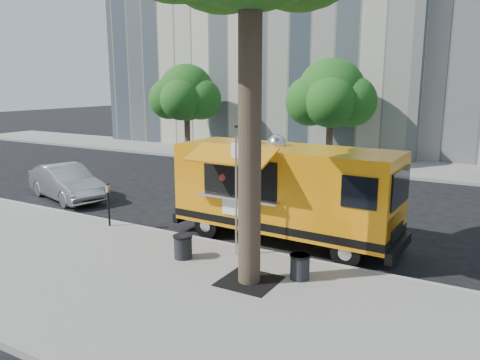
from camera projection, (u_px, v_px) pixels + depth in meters
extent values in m
plane|color=black|center=(217.00, 234.00, 13.86)|extent=(120.00, 120.00, 0.00)
cube|color=gray|center=(121.00, 280.00, 10.45)|extent=(60.00, 6.00, 0.15)
cube|color=#999993|center=(200.00, 240.00, 13.06)|extent=(60.00, 0.14, 0.16)
cube|color=gray|center=(351.00, 164.00, 25.32)|extent=(60.00, 5.00, 0.15)
cylinder|color=#33261C|center=(250.00, 133.00, 9.52)|extent=(0.48, 0.48, 6.50)
cube|color=black|center=(249.00, 281.00, 10.19)|extent=(1.20, 1.20, 0.02)
cylinder|color=#33261C|center=(187.00, 131.00, 28.87)|extent=(0.36, 0.36, 2.60)
sphere|color=#154B14|center=(186.00, 92.00, 28.39)|extent=(3.42, 3.42, 3.42)
cylinder|color=#33261C|center=(329.00, 139.00, 24.85)|extent=(0.36, 0.36, 2.60)
sphere|color=#154B14|center=(331.00, 93.00, 24.35)|extent=(3.60, 3.60, 3.60)
cylinder|color=silver|center=(236.00, 197.00, 11.45)|extent=(0.06, 0.06, 3.00)
cube|color=white|center=(236.00, 150.00, 11.22)|extent=(0.28, 0.02, 0.35)
cylinder|color=black|center=(109.00, 209.00, 14.03)|extent=(0.06, 0.06, 1.05)
cube|color=silver|center=(108.00, 189.00, 13.90)|extent=(0.10, 0.08, 0.22)
sphere|color=black|center=(107.00, 184.00, 13.88)|extent=(0.11, 0.11, 0.11)
cube|color=orange|center=(285.00, 187.00, 12.88)|extent=(6.19, 2.31, 2.21)
cube|color=black|center=(284.00, 218.00, 13.06)|extent=(6.21, 2.33, 0.21)
cube|color=black|center=(399.00, 247.00, 11.49)|extent=(0.26, 1.97, 0.28)
cube|color=black|center=(195.00, 211.00, 14.74)|extent=(0.26, 1.97, 0.28)
cube|color=black|center=(401.00, 188.00, 11.21)|extent=(0.12, 1.66, 0.89)
cylinder|color=black|center=(347.00, 252.00, 11.31)|extent=(0.76, 0.29, 0.75)
cylinder|color=black|center=(368.00, 233.00, 12.74)|extent=(0.76, 0.29, 0.75)
cylinder|color=black|center=(208.00, 225.00, 13.45)|extent=(0.76, 0.29, 0.75)
cylinder|color=black|center=(240.00, 211.00, 14.89)|extent=(0.76, 0.29, 0.75)
cube|color=black|center=(240.00, 177.00, 12.43)|extent=(2.26, 0.27, 0.99)
cube|color=silver|center=(237.00, 198.00, 12.41)|extent=(2.47, 0.45, 0.06)
cube|color=orange|center=(230.00, 155.00, 11.88)|extent=(2.39, 0.98, 0.40)
cube|color=white|center=(239.00, 208.00, 12.53)|extent=(1.04, 0.08, 0.47)
cylinder|color=black|center=(242.00, 135.00, 13.33)|extent=(0.19, 0.19, 0.52)
sphere|color=silver|center=(277.00, 144.00, 12.99)|extent=(0.53, 0.53, 0.53)
sphere|color=maroon|center=(230.00, 175.00, 12.95)|extent=(0.79, 0.79, 0.79)
cylinder|color=#FF590C|center=(226.00, 181.00, 12.79)|extent=(0.32, 0.13, 0.32)
imported|color=#B6B8BD|center=(67.00, 183.00, 17.80)|extent=(4.23, 2.45, 1.32)
cylinder|color=black|center=(183.00, 247.00, 11.50)|extent=(0.45, 0.45, 0.58)
cylinder|color=black|center=(183.00, 236.00, 11.44)|extent=(0.48, 0.48, 0.04)
cylinder|color=black|center=(300.00, 267.00, 10.27)|extent=(0.43, 0.43, 0.56)
cylinder|color=black|center=(300.00, 256.00, 10.22)|extent=(0.47, 0.47, 0.04)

